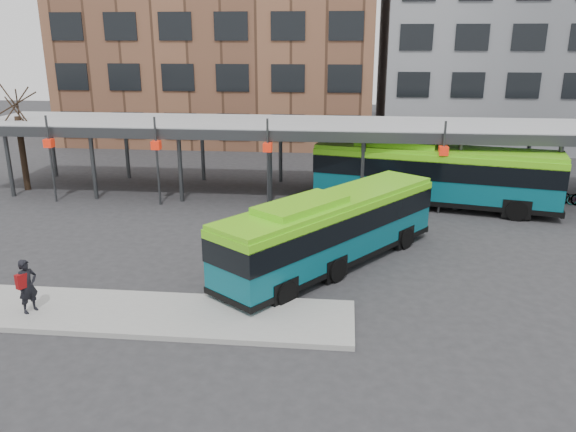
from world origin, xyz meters
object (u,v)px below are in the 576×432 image
object	(u,v)px
pedestrian	(27,286)
bus_front	(331,228)
tree	(22,150)
bus_rear	(433,173)

from	to	relation	value
pedestrian	bus_front	bearing A→B (deg)	-33.47
tree	bus_front	distance (m)	21.14
tree	bus_rear	world-z (taller)	tree
tree	bus_front	size ratio (longest dim) A/B	0.54
pedestrian	bus_rear	bearing A→B (deg)	-18.40
bus_rear	pedestrian	world-z (taller)	bus_rear
bus_front	pedestrian	distance (m)	11.06
bus_front	tree	bearing A→B (deg)	98.97
tree	bus_rear	xyz separation A→B (m)	(23.77, -1.03, -0.60)
bus_front	bus_rear	size ratio (longest dim) A/B	0.79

